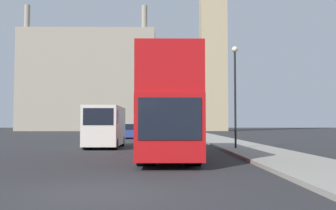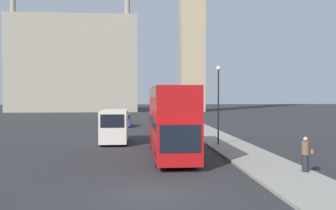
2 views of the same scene
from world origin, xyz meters
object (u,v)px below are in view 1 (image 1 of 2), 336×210
object	(u,v)px
white_van	(105,126)
street_lamp	(235,82)
parked_sedan	(130,132)
red_double_decker_bus	(168,105)

from	to	relation	value
white_van	street_lamp	size ratio (longest dim) A/B	0.90
street_lamp	parked_sedan	bearing A→B (deg)	112.21
red_double_decker_bus	parked_sedan	xyz separation A→B (m)	(-3.89, 23.68, -1.81)
parked_sedan	white_van	bearing A→B (deg)	-90.71
red_double_decker_bus	white_van	world-z (taller)	red_double_decker_bus
red_double_decker_bus	parked_sedan	world-z (taller)	red_double_decker_bus
street_lamp	red_double_decker_bus	bearing A→B (deg)	-134.68
white_van	street_lamp	world-z (taller)	street_lamp
street_lamp	parked_sedan	distance (m)	21.39
red_double_decker_bus	parked_sedan	size ratio (longest dim) A/B	2.34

